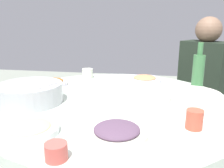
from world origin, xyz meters
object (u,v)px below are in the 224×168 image
Objects in this scene: dish_stirfry at (51,82)px; tea_cup_near at (56,152)px; dish_eggplant at (117,132)px; stool_for_diner_left at (197,138)px; tea_cup_far at (88,73)px; dish_noodles at (30,129)px; soup_bowl at (193,99)px; rice_bowl at (30,93)px; dish_shrimp at (145,79)px; diner_left at (204,76)px; round_dining_table at (114,115)px; green_bottle at (198,71)px; tea_cup_side at (194,119)px.

dish_stirfry is 2.89× the size of tea_cup_near.
dish_eggplant is 0.50× the size of stool_for_diner_left.
tea_cup_far is 1.07m from stool_for_diner_left.
soup_bowl is at bearing 122.36° from dish_noodles.
tea_cup_far reaches higher than dish_eggplant.
rice_bowl reaches higher than dish_shrimp.
diner_left is (0.00, 0.00, 0.54)m from stool_for_diner_left.
dish_shrimp is at bearing 166.90° from tea_cup_near.
soup_bowl is 0.77m from diner_left.
round_dining_table is 4.44× the size of green_bottle.
tea_cup_near is (0.83, -0.53, -0.09)m from green_bottle.
rice_bowl is at bearing -83.45° from soup_bowl.
dish_noodles is at bearing 17.12° from dish_stirfry.
green_bottle reaches higher than soup_bowl.
rice_bowl is at bearing -102.43° from tea_cup_side.
tea_cup_side is (-0.11, 0.28, 0.02)m from dish_eggplant.
dish_stirfry is 0.93× the size of dish_noodles.
green_bottle is (-0.68, 0.70, 0.10)m from dish_noodles.
rice_bowl is 0.78m from tea_cup_side.
soup_bowl is 0.58× the size of stool_for_diner_left.
rice_bowl is at bearing -49.83° from diner_left.
dish_shrimp is 0.98m from tea_cup_near.
dish_eggplant is 2.91× the size of tea_cup_far.
round_dining_table is 16.65× the size of tea_cup_side.
soup_bowl is at bearing 172.22° from tea_cup_side.
rice_bowl is at bearing -14.31° from tea_cup_far.
round_dining_table is at bearing -38.60° from diner_left.
diner_left reaches higher than dish_stirfry.
tea_cup_far is at bearing -139.36° from tea_cup_side.
green_bottle is 0.99m from tea_cup_near.
rice_bowl is 4.68× the size of tea_cup_near.
dish_noodles is at bearing 1.43° from tea_cup_far.
diner_left is at bearing 108.50° from tea_cup_far.
green_bottle is 0.56m from tea_cup_side.
rice_bowl is 1.25× the size of soup_bowl.
dish_shrimp is 1.06× the size of dish_noodles.
tea_cup_far is (-0.23, 0.17, 0.01)m from dish_stirfry.
tea_cup_side is 0.17× the size of stool_for_diner_left.
dish_noodles is 0.98m from green_bottle.
soup_bowl is at bearing 54.76° from tea_cup_far.
round_dining_table is 0.44m from dish_shrimp.
stool_for_diner_left is (-0.28, 0.85, -0.59)m from tea_cup_far.
tea_cup_near is at bearing -42.36° from dish_eggplant.
rice_bowl is 4.29× the size of tea_cup_side.
dish_stirfry is 1.28m from stool_for_diner_left.
dish_eggplant is at bearing 40.37° from dish_stirfry.
green_bottle is 3.68× the size of tea_cup_far.
soup_bowl is at bearing 88.29° from round_dining_table.
green_bottle is at bearing 93.54° from dish_stirfry.
dish_stirfry reaches higher than stool_for_diner_left.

